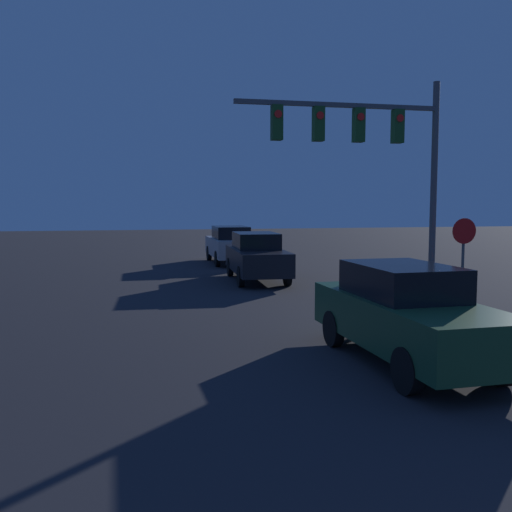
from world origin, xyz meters
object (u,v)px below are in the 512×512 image
at_px(traffic_signal_mast, 373,147).
at_px(car_mid, 257,256).
at_px(car_near, 406,313).
at_px(stop_sign, 463,249).
at_px(car_far, 230,244).

bearing_deg(traffic_signal_mast, car_mid, 110.80).
bearing_deg(car_mid, car_near, 94.08).
bearing_deg(stop_sign, car_far, 104.51).
distance_m(car_near, car_far, 17.05).
height_order(traffic_signal_mast, stop_sign, traffic_signal_mast).
bearing_deg(stop_sign, car_near, -133.11).
distance_m(car_mid, stop_sign, 8.26).
bearing_deg(traffic_signal_mast, car_near, -107.65).
xyz_separation_m(car_mid, stop_sign, (3.57, -7.41, 0.78)).
relative_size(car_far, stop_sign, 1.92).
relative_size(car_near, car_mid, 0.99).
distance_m(car_far, stop_sign, 13.99).
distance_m(car_near, stop_sign, 4.89).
xyz_separation_m(car_near, traffic_signal_mast, (1.77, 5.56, 3.43)).
relative_size(car_mid, traffic_signal_mast, 0.77).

